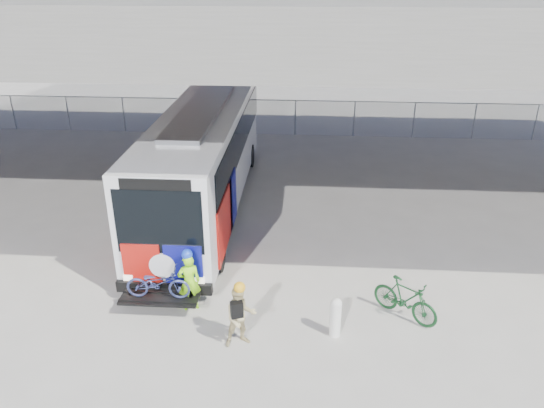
# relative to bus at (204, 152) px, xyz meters

# --- Properties ---
(ground) EXTENTS (160.00, 160.00, 0.00)m
(ground) POSITION_rel_bus_xyz_m (2.00, -3.06, -2.11)
(ground) COLOR #9E9991
(ground) RESTS_ON ground
(bus) EXTENTS (2.67, 12.90, 3.69)m
(bus) POSITION_rel_bus_xyz_m (0.00, 0.00, 0.00)
(bus) COLOR silver
(bus) RESTS_ON ground
(overpass) EXTENTS (40.00, 16.00, 7.95)m
(overpass) POSITION_rel_bus_xyz_m (2.00, 0.94, 4.44)
(overpass) COLOR #605E59
(overpass) RESTS_ON ground
(chainlink_fence) EXTENTS (30.00, 0.06, 30.00)m
(chainlink_fence) POSITION_rel_bus_xyz_m (2.00, 8.94, -0.69)
(chainlink_fence) COLOR gray
(chainlink_fence) RESTS_ON ground
(bollard) EXTENTS (0.27, 0.27, 1.04)m
(bollard) POSITION_rel_bus_xyz_m (4.45, -7.16, -1.55)
(bollard) COLOR white
(bollard) RESTS_ON ground
(cyclist_hivis) EXTENTS (0.68, 0.56, 1.76)m
(cyclist_hivis) POSITION_rel_bus_xyz_m (0.74, -6.33, -1.26)
(cyclist_hivis) COLOR #99FF1A
(cyclist_hivis) RESTS_ON ground
(cyclist_tan) EXTENTS (0.92, 0.82, 1.72)m
(cyclist_tan) POSITION_rel_bus_xyz_m (2.22, -7.65, -1.30)
(cyclist_tan) COLOR tan
(cyclist_tan) RESTS_ON ground
(bike_parked) EXTENTS (1.72, 1.55, 1.09)m
(bike_parked) POSITION_rel_bus_xyz_m (6.22, -6.33, -1.57)
(bike_parked) COLOR #14411F
(bike_parked) RESTS_ON ground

